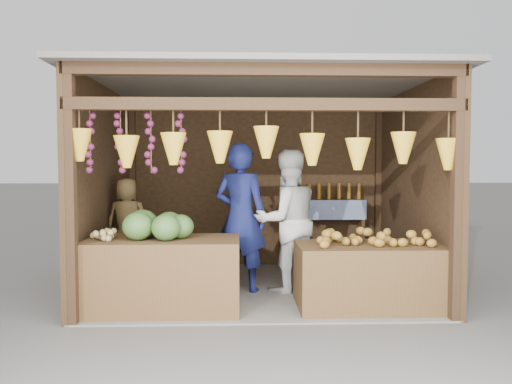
{
  "coord_description": "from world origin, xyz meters",
  "views": [
    {
      "loc": [
        -0.27,
        -6.4,
        1.59
      ],
      "look_at": [
        -0.06,
        -0.1,
        1.26
      ],
      "focal_mm": 35.0,
      "sensor_mm": 36.0,
      "label": 1
    }
  ],
  "objects_px": {
    "counter_right": "(370,277)",
    "woman_standing": "(287,221)",
    "man_standing": "(241,218)",
    "counter_left": "(163,275)",
    "vendor_seated": "(127,221)"
  },
  "relations": [
    {
      "from": "counter_right",
      "to": "woman_standing",
      "type": "relative_size",
      "value": 0.9
    },
    {
      "from": "counter_right",
      "to": "man_standing",
      "type": "bearing_deg",
      "value": 150.65
    },
    {
      "from": "man_standing",
      "to": "woman_standing",
      "type": "distance_m",
      "value": 0.59
    },
    {
      "from": "counter_left",
      "to": "woman_standing",
      "type": "height_order",
      "value": "woman_standing"
    },
    {
      "from": "counter_right",
      "to": "man_standing",
      "type": "relative_size",
      "value": 0.86
    },
    {
      "from": "man_standing",
      "to": "vendor_seated",
      "type": "distance_m",
      "value": 1.47
    },
    {
      "from": "counter_left",
      "to": "counter_right",
      "type": "bearing_deg",
      "value": 0.55
    },
    {
      "from": "woman_standing",
      "to": "vendor_seated",
      "type": "relative_size",
      "value": 1.62
    },
    {
      "from": "man_standing",
      "to": "woman_standing",
      "type": "bearing_deg",
      "value": -158.55
    },
    {
      "from": "man_standing",
      "to": "woman_standing",
      "type": "relative_size",
      "value": 1.05
    },
    {
      "from": "counter_right",
      "to": "vendor_seated",
      "type": "height_order",
      "value": "vendor_seated"
    },
    {
      "from": "vendor_seated",
      "to": "man_standing",
      "type": "bearing_deg",
      "value": 173.24
    },
    {
      "from": "woman_standing",
      "to": "counter_right",
      "type": "bearing_deg",
      "value": 118.78
    },
    {
      "from": "woman_standing",
      "to": "man_standing",
      "type": "bearing_deg",
      "value": -18.95
    },
    {
      "from": "counter_right",
      "to": "vendor_seated",
      "type": "bearing_deg",
      "value": 161.07
    }
  ]
}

